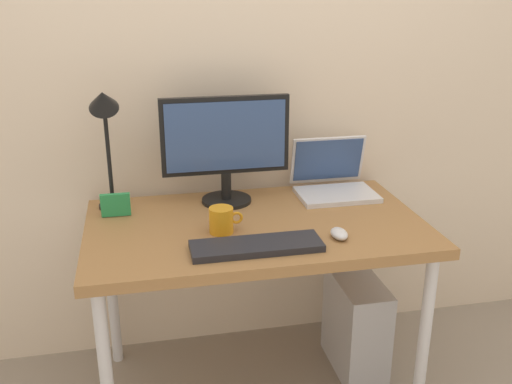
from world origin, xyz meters
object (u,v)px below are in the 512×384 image
keyboard (256,246)px  photo_frame (116,205)px  laptop (333,180)px  mouse (339,234)px  monitor (226,143)px  desk (256,239)px  computer_tower (356,324)px  coffee_mug (222,220)px  desk_lamp (105,120)px

keyboard → photo_frame: (-0.46, 0.39, 0.04)m
laptop → mouse: (-0.13, -0.45, -0.04)m
laptop → monitor: bearing=-177.8°
desk → monitor: bearing=107.4°
monitor → mouse: 0.59m
computer_tower → keyboard: bearing=-151.1°
monitor → computer_tower: bearing=-20.0°
mouse → coffee_mug: coffee_mug is taller
laptop → photo_frame: size_ratio=2.91×
photo_frame → mouse: bearing=-25.3°
computer_tower → photo_frame: bearing=172.9°
laptop → desk_lamp: (-0.91, -0.02, 0.30)m
monitor → computer_tower: 0.95m
desk_lamp → computer_tower: bearing=-11.1°
desk → photo_frame: photo_frame is taller
coffee_mug → photo_frame: size_ratio=1.11×
mouse → desk: bearing=142.2°
desk_lamp → laptop: bearing=1.0°
mouse → photo_frame: 0.84m
coffee_mug → photo_frame: (-0.37, 0.23, 0.00)m
laptop → mouse: 0.47m
desk_lamp → photo_frame: desk_lamp is taller
keyboard → photo_frame: 0.61m
desk_lamp → keyboard: desk_lamp is taller
mouse → coffee_mug: bearing=161.1°
laptop → desk_lamp: desk_lamp is taller
mouse → coffee_mug: (-0.39, 0.13, 0.03)m
laptop → keyboard: bearing=-132.0°
coffee_mug → photo_frame: bearing=148.6°
desk → photo_frame: bearing=162.2°
keyboard → desk_lamp: bearing=136.1°
mouse → coffee_mug: 0.42m
coffee_mug → monitor: bearing=77.7°
monitor → keyboard: size_ratio=1.15×
desk → desk_lamp: bearing=155.9°
monitor → desk_lamp: size_ratio=1.01×
desk → laptop: size_ratio=3.89×
desk → coffee_mug: (-0.14, -0.06, 0.11)m
mouse → photo_frame: size_ratio=0.82×
keyboard → computer_tower: size_ratio=1.05×
coffee_mug → photo_frame: same height
monitor → computer_tower: (0.52, -0.19, -0.77)m
desk → monitor: 0.40m
desk → coffee_mug: size_ratio=10.24×
desk_lamp → coffee_mug: bearing=-37.6°
coffee_mug → laptop: bearing=31.0°
desk → keyboard: (-0.05, -0.23, 0.08)m
photo_frame → computer_tower: size_ratio=0.26×
computer_tower → desk: bearing=-174.2°
mouse → photo_frame: photo_frame is taller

